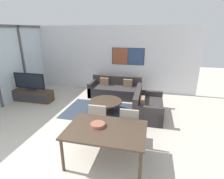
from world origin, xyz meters
The scene contains 11 objects.
wall_back centered at (0.02, 5.57, 1.40)m, with size 7.52×0.09×2.80m.
area_rug centered at (0.50, 3.27, 0.00)m, with size 2.80×1.65×0.01m.
tv_console centered at (-2.58, 3.55, 0.22)m, with size 1.69×0.47×0.43m.
television centered at (-2.58, 3.56, 0.76)m, with size 1.26×0.20×0.66m.
sofa_main centered at (0.50, 4.78, 0.27)m, with size 2.07×0.88×0.80m.
sofa_side centered at (1.81, 3.34, 0.27)m, with size 0.88×1.50×0.80m.
coffee_table centered at (0.50, 3.27, 0.30)m, with size 1.07×1.07×0.40m.
dining_table centered at (1.11, 1.03, 0.69)m, with size 1.59×1.07×0.76m.
dining_chair_left centered at (0.72, 1.78, 0.52)m, with size 0.46×0.46×0.95m.
dining_chair_centre centered at (1.49, 1.74, 0.52)m, with size 0.46×0.46×0.95m.
fruit_bowl centered at (0.92, 1.10, 0.79)m, with size 0.30×0.30×0.07m.
Camera 1 is at (1.92, -1.89, 2.63)m, focal length 28.00 mm.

